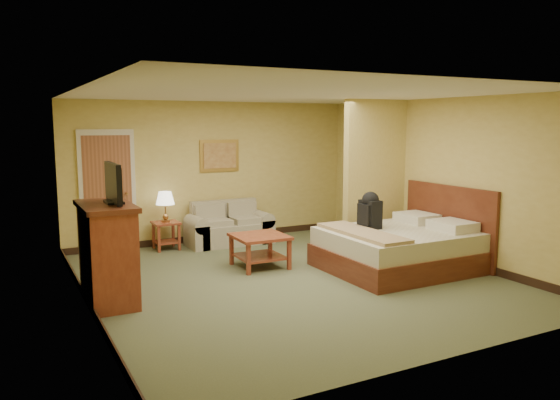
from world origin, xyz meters
TOP-DOWN VIEW (x-y plane):
  - floor at (0.00, 0.00)m, footprint 6.00×6.00m
  - ceiling at (0.00, 0.00)m, footprint 6.00×6.00m
  - back_wall at (0.00, 3.00)m, footprint 5.50×0.02m
  - left_wall at (-2.75, 0.00)m, footprint 0.02×6.00m
  - right_wall at (2.75, 0.00)m, footprint 0.02×6.00m
  - partition at (2.15, 0.93)m, footprint 1.20×0.15m
  - door at (-1.95, 2.96)m, footprint 0.94×0.16m
  - baseboard at (0.00, 2.99)m, footprint 5.50×0.02m
  - loveseat at (0.10, 2.57)m, footprint 1.55×0.72m
  - side_table at (-1.05, 2.65)m, footprint 0.45×0.45m
  - table_lamp at (-1.05, 2.65)m, footprint 0.32×0.32m
  - coffee_table at (-0.10, 0.81)m, footprint 0.80×0.80m
  - wall_picture at (0.10, 2.97)m, footprint 0.77×0.04m
  - dresser at (-2.47, 0.17)m, footprint 0.61×1.16m
  - tv at (-2.38, 0.17)m, footprint 0.21×0.80m
  - bed at (1.81, -0.28)m, footprint 2.24×1.90m
  - backpack at (1.41, 0.05)m, footprint 0.26×0.34m

SIDE VIEW (x-z plane):
  - floor at x=0.00m, z-range 0.00..0.00m
  - baseboard at x=0.00m, z-range 0.00..0.12m
  - loveseat at x=0.10m, z-range -0.14..0.65m
  - side_table at x=-1.05m, z-range 0.08..0.57m
  - bed at x=1.81m, z-range -0.28..0.95m
  - coffee_table at x=-0.10m, z-range 0.11..0.61m
  - dresser at x=-2.47m, z-range 0.01..1.24m
  - table_lamp at x=-1.05m, z-range 0.63..1.16m
  - backpack at x=1.41m, z-range 0.62..1.18m
  - door at x=-1.95m, z-range -0.02..2.08m
  - back_wall at x=0.00m, z-range 0.00..2.60m
  - left_wall at x=-2.75m, z-range 0.00..2.60m
  - right_wall at x=2.75m, z-range 0.00..2.60m
  - partition at x=2.15m, z-range 0.00..2.60m
  - tv at x=-2.38m, z-range 1.22..1.71m
  - wall_picture at x=0.10m, z-range 1.30..1.90m
  - ceiling at x=0.00m, z-range 2.60..2.60m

